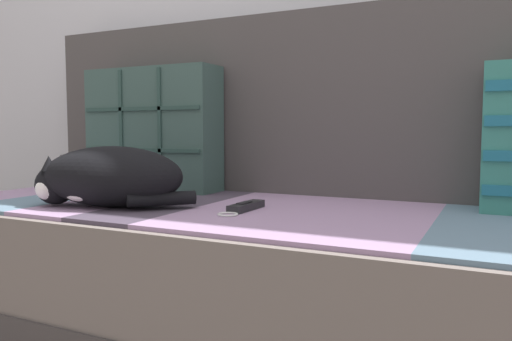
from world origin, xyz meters
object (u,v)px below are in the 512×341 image
Objects in this scene: throw_pillow_quilted at (153,129)px; sleeping_cat at (106,178)px; game_remote_near at (245,207)px; couch at (279,289)px.

throw_pillow_quilted is 0.41m from sleeping_cat.
sleeping_cat is (0.13, -0.37, -0.13)m from throw_pillow_quilted.
throw_pillow_quilted is 2.55× the size of game_remote_near.
sleeping_cat is at bearing -70.76° from throw_pillow_quilted.
sleeping_cat is (-0.41, -0.19, 0.29)m from couch.
throw_pillow_quilted is (-0.54, 0.18, 0.42)m from couch.
sleeping_cat is at bearing -163.43° from game_remote_near.
game_remote_near is (-0.06, -0.08, 0.23)m from couch.
couch is at bearing -18.26° from throw_pillow_quilted.
game_remote_near reaches higher than couch.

